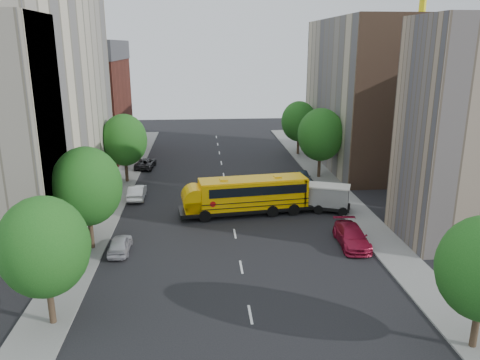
{
  "coord_description": "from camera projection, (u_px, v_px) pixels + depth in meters",
  "views": [
    {
      "loc": [
        -2.59,
        -37.51,
        14.92
      ],
      "look_at": [
        0.76,
        2.0,
        3.43
      ],
      "focal_mm": 35.0,
      "sensor_mm": 36.0,
      "label": 1
    }
  ],
  "objects": [
    {
      "name": "school_bus",
      "position": [
        244.0,
        194.0,
        42.3
      ],
      "size": [
        12.38,
        4.25,
        3.42
      ],
      "rotation": [
        0.0,
        0.0,
        0.12
      ],
      "color": "black",
      "rests_on": "ground"
    },
    {
      "name": "building_right_near",
      "position": [
        476.0,
        134.0,
        35.05
      ],
      "size": [
        10.0,
        7.0,
        17.0
      ],
      "primitive_type": "cube",
      "color": "gray",
      "rests_on": "ground"
    },
    {
      "name": "parked_car_3",
      "position": [
        352.0,
        236.0,
        35.96
      ],
      "size": [
        2.34,
        5.26,
        1.5
      ],
      "primitive_type": "imported",
      "rotation": [
        0.0,
        0.0,
        -0.05
      ],
      "color": "maroon",
      "rests_on": "ground"
    },
    {
      "name": "street_tree_5",
      "position": [
        299.0,
        121.0,
        64.73
      ],
      "size": [
        4.86,
        4.86,
        7.51
      ],
      "color": "#38281C",
      "rests_on": "ground"
    },
    {
      "name": "street_tree_1",
      "position": [
        87.0,
        186.0,
        34.16
      ],
      "size": [
        5.12,
        5.12,
        7.9
      ],
      "color": "#38281C",
      "rests_on": "ground"
    },
    {
      "name": "safari_truck",
      "position": [
        319.0,
        197.0,
        43.4
      ],
      "size": [
        6.23,
        3.94,
        2.52
      ],
      "rotation": [
        0.0,
        0.0,
        -0.35
      ],
      "color": "black",
      "rests_on": "ground"
    },
    {
      "name": "ground",
      "position": [
        233.0,
        225.0,
        40.26
      ],
      "size": [
        120.0,
        120.0,
        0.0
      ],
      "primitive_type": "plane",
      "color": "black",
      "rests_on": "ground"
    },
    {
      "name": "parked_car_4",
      "position": [
        303.0,
        177.0,
        52.61
      ],
      "size": [
        1.81,
        3.89,
        1.29
      ],
      "primitive_type": "imported",
      "rotation": [
        0.0,
        0.0,
        -0.08
      ],
      "color": "#35445C",
      "rests_on": "ground"
    },
    {
      "name": "building_right_sidewall",
      "position": [
        402.0,
        105.0,
        47.83
      ],
      "size": [
        10.1,
        0.3,
        18.0
      ],
      "primitive_type": "cube",
      "color": "brown",
      "rests_on": "ground"
    },
    {
      "name": "sidewalk_left",
      "position": [
        108.0,
        208.0,
        44.09
      ],
      "size": [
        3.0,
        80.0,
        0.12
      ],
      "primitive_type": "cube",
      "color": "slate",
      "rests_on": "ground"
    },
    {
      "name": "street_tree_0",
      "position": [
        44.0,
        247.0,
        24.68
      ],
      "size": [
        4.8,
        4.8,
        7.41
      ],
      "color": "#38281C",
      "rests_on": "ground"
    },
    {
      "name": "street_tree_2",
      "position": [
        124.0,
        140.0,
        51.42
      ],
      "size": [
        4.99,
        4.99,
        7.71
      ],
      "color": "#38281C",
      "rests_on": "ground"
    },
    {
      "name": "building_left_cream",
      "position": [
        27.0,
        102.0,
        41.76
      ],
      "size": [
        10.0,
        26.0,
        20.0
      ],
      "primitive_type": "cube",
      "color": "beige",
      "rests_on": "ground"
    },
    {
      "name": "street_tree_4",
      "position": [
        321.0,
        135.0,
        53.14
      ],
      "size": [
        5.25,
        5.25,
        8.1
      ],
      "color": "#38281C",
      "rests_on": "ground"
    },
    {
      "name": "parked_car_1",
      "position": [
        137.0,
        192.0,
        46.93
      ],
      "size": [
        1.55,
        4.35,
        1.43
      ],
      "primitive_type": "imported",
      "rotation": [
        0.0,
        0.0,
        3.15
      ],
      "color": "white",
      "rests_on": "ground"
    },
    {
      "name": "lane_markings",
      "position": [
        227.0,
        190.0,
        49.83
      ],
      "size": [
        0.15,
        64.0,
        0.01
      ],
      "primitive_type": "cube",
      "color": "silver",
      "rests_on": "ground"
    },
    {
      "name": "parked_car_0",
      "position": [
        120.0,
        244.0,
        34.77
      ],
      "size": [
        1.55,
        3.78,
        1.29
      ],
      "primitive_type": "imported",
      "rotation": [
        0.0,
        0.0,
        3.15
      ],
      "color": "#AAA9AF",
      "rests_on": "ground"
    },
    {
      "name": "sidewalk_right",
      "position": [
        346.0,
        202.0,
        45.96
      ],
      "size": [
        3.0,
        80.0,
        0.12
      ],
      "primitive_type": "cube",
      "color": "slate",
      "rests_on": "ground"
    },
    {
      "name": "building_right_far",
      "position": [
        365.0,
        94.0,
        58.36
      ],
      "size": [
        10.0,
        22.0,
        18.0
      ],
      "primitive_type": "cube",
      "color": "#B5A98D",
      "rests_on": "ground"
    },
    {
      "name": "building_left_redbrick",
      "position": [
        87.0,
        109.0,
        63.78
      ],
      "size": [
        10.0,
        15.0,
        13.0
      ],
      "primitive_type": "cube",
      "color": "maroon",
      "rests_on": "ground"
    },
    {
      "name": "parked_car_2",
      "position": [
        145.0,
        163.0,
        58.59
      ],
      "size": [
        2.53,
        4.77,
        1.28
      ],
      "primitive_type": "imported",
      "rotation": [
        0.0,
        0.0,
        3.05
      ],
      "color": "black",
      "rests_on": "ground"
    }
  ]
}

